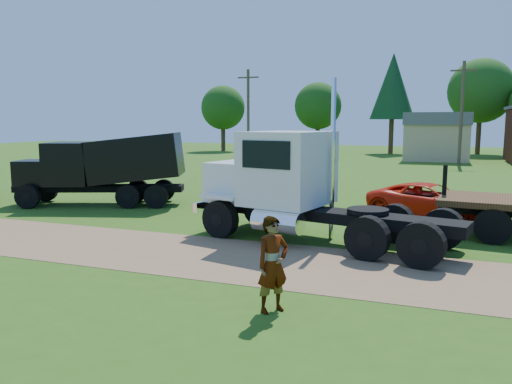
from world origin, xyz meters
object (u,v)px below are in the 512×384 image
(black_dump_truck, at_px, (106,165))
(orange_pickup, at_px, (430,200))
(white_semi_tractor, at_px, (290,185))
(spectator_a, at_px, (273,264))

(black_dump_truck, relative_size, orange_pickup, 1.59)
(white_semi_tractor, height_order, black_dump_truck, white_semi_tractor)
(orange_pickup, distance_m, spectator_a, 12.07)
(black_dump_truck, xyz_separation_m, spectator_a, (11.36, -9.77, -0.85))
(black_dump_truck, xyz_separation_m, orange_pickup, (14.07, 1.98, -1.15))
(black_dump_truck, distance_m, spectator_a, 15.01)
(white_semi_tractor, distance_m, black_dump_truck, 10.41)
(black_dump_truck, height_order, spectator_a, black_dump_truck)
(spectator_a, bearing_deg, black_dump_truck, 87.46)
(spectator_a, bearing_deg, orange_pickup, 25.20)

